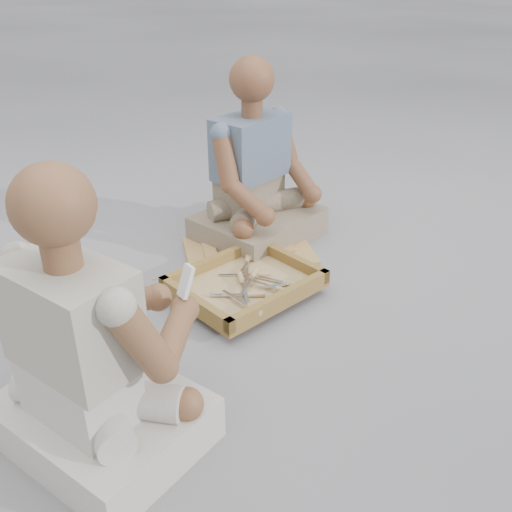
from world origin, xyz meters
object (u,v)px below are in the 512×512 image
tool_tray (245,284)px  companion (256,184)px  carved_panel (249,253)px  craftsman (92,360)px

tool_tray → companion: size_ratio=0.71×
carved_panel → tool_tray: bearing=-123.7°
carved_panel → craftsman: craftsman is taller
carved_panel → craftsman: 1.25m
carved_panel → companion: (0.13, 0.14, 0.27)m
carved_panel → tool_tray: (-0.20, -0.30, 0.04)m
companion → tool_tray: bearing=36.7°
craftsman → carved_panel: bearing=106.5°
craftsman → companion: bearing=107.8°
carved_panel → companion: companion is taller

